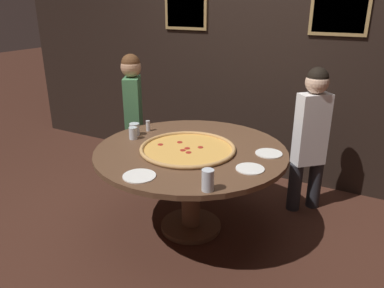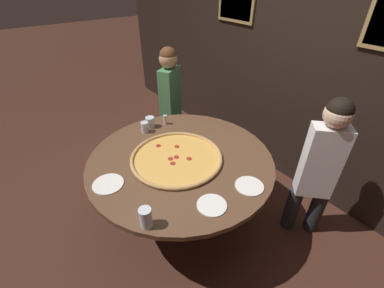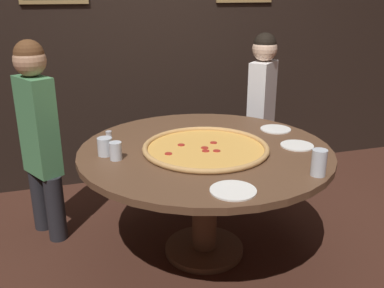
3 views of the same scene
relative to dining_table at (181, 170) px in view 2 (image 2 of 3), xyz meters
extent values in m
plane|color=#422319|center=(0.00, 0.00, -0.61)|extent=(24.00, 24.00, 0.00)
cube|color=black|center=(0.00, 1.37, 0.69)|extent=(6.40, 0.06, 2.60)
cube|color=#9E7F4C|center=(-0.80, 1.33, 1.14)|extent=(0.52, 0.02, 0.40)
cube|color=#936B5B|center=(-0.80, 1.33, 1.14)|extent=(0.46, 0.01, 0.34)
cylinder|color=brown|center=(0.00, 0.00, 0.11)|extent=(1.55, 1.55, 0.04)
cylinder|color=brown|center=(0.00, 0.00, -0.26)|extent=(0.16, 0.16, 0.70)
cylinder|color=brown|center=(0.00, 0.00, -0.59)|extent=(0.52, 0.52, 0.04)
cylinder|color=#E5A84C|center=(-0.01, -0.03, 0.14)|extent=(0.73, 0.73, 0.01)
torus|color=tan|center=(-0.01, -0.03, 0.15)|extent=(0.77, 0.77, 0.03)
cylinder|color=#A8281E|center=(-0.25, -0.07, 0.15)|extent=(0.04, 0.04, 0.00)
cylinder|color=#A8281E|center=(-0.01, -0.03, 0.15)|extent=(0.04, 0.04, 0.00)
cylinder|color=#A8281E|center=(0.07, 0.04, 0.15)|extent=(0.04, 0.04, 0.00)
cylinder|color=#A8281E|center=(-0.03, -0.08, 0.15)|extent=(0.04, 0.04, 0.00)
cylinder|color=#A8281E|center=(0.04, -0.10, 0.15)|extent=(0.04, 0.04, 0.00)
cylinder|color=#A8281E|center=(-0.14, 0.06, 0.15)|extent=(0.04, 0.04, 0.00)
cylinder|color=silver|center=(0.43, -0.56, 0.20)|extent=(0.08, 0.08, 0.14)
cylinder|color=silver|center=(-0.55, -0.03, 0.19)|extent=(0.07, 0.07, 0.10)
cylinder|color=silver|center=(-0.60, 0.05, 0.19)|extent=(0.09, 0.09, 0.11)
cylinder|color=white|center=(-0.06, -0.61, 0.14)|extent=(0.23, 0.23, 0.01)
cylinder|color=white|center=(0.56, -0.14, 0.14)|extent=(0.20, 0.20, 0.01)
cylinder|color=white|center=(0.58, 0.20, 0.14)|extent=(0.21, 0.21, 0.01)
cylinder|color=silver|center=(-0.56, 0.20, 0.18)|extent=(0.04, 0.04, 0.08)
cylinder|color=#B7B7BC|center=(-0.56, 0.20, 0.22)|extent=(0.04, 0.04, 0.01)
cylinder|color=#232328|center=(0.85, 0.89, -0.37)|extent=(0.17, 0.17, 0.46)
cylinder|color=#232328|center=(0.70, 0.75, -0.37)|extent=(0.17, 0.17, 0.46)
cube|color=white|center=(0.77, 0.82, 0.18)|extent=(0.30, 0.30, 0.65)
sphere|color=beige|center=(0.77, 0.82, 0.61)|extent=(0.20, 0.20, 0.20)
sphere|color=black|center=(0.77, 0.82, 0.64)|extent=(0.18, 0.18, 0.18)
cylinder|color=#232328|center=(-0.93, 0.45, -0.37)|extent=(0.17, 0.17, 0.47)
cylinder|color=#232328|center=(-1.04, 0.64, -0.37)|extent=(0.17, 0.17, 0.47)
cube|color=#4C8C59|center=(-0.98, 0.55, 0.20)|extent=(0.27, 0.32, 0.66)
sphere|color=tan|center=(-0.98, 0.55, 0.63)|extent=(0.20, 0.20, 0.20)
sphere|color=brown|center=(-0.98, 0.55, 0.67)|extent=(0.19, 0.19, 0.19)
camera|label=1|loc=(1.35, -2.44, 1.25)|focal=35.00mm
camera|label=2|loc=(1.41, -0.96, 1.45)|focal=24.00mm
camera|label=3|loc=(-0.79, -2.33, 1.04)|focal=40.00mm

